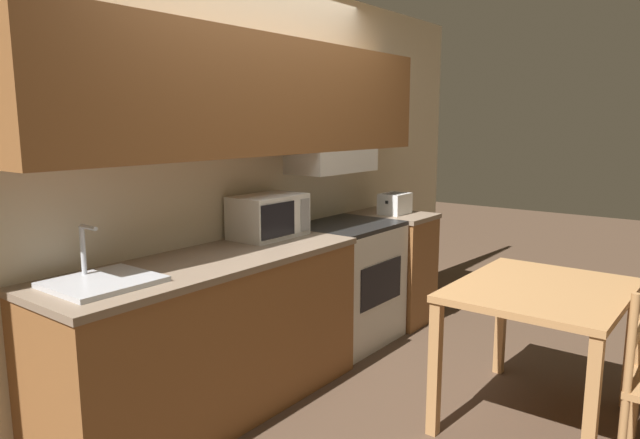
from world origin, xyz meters
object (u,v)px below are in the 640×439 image
stove_range (347,283)px  microwave (269,216)px  toaster (395,203)px  dining_table (541,306)px  sink_basin (103,281)px

stove_range → microwave: (-0.70, 0.12, 0.58)m
toaster → dining_table: bearing=-122.7°
microwave → toaster: microwave is taller
stove_range → sink_basin: 2.02m
toaster → sink_basin: (-2.57, 0.03, -0.07)m
dining_table → microwave: bearing=103.4°
toaster → sink_basin: size_ratio=0.56×
microwave → dining_table: 1.69m
toaster → dining_table: (-0.92, -1.44, -0.32)m
microwave → sink_basin: microwave is taller
stove_range → microwave: size_ratio=1.84×
stove_range → sink_basin: bearing=-179.6°
dining_table → toaster: bearing=57.3°
dining_table → sink_basin: bearing=138.2°
stove_range → toaster: size_ratio=3.52×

